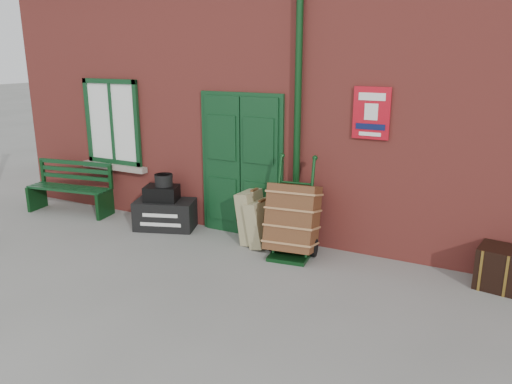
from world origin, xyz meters
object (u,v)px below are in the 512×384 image
Objects in this scene: houdini_trunk at (165,214)px; dark_trunk at (510,270)px; bench at (71,186)px; porter_trolley at (293,219)px.

houdini_trunk is 1.32× the size of dark_trunk.
bench is 1.14× the size of porter_trolley.
bench is 7.22m from dark_trunk.
porter_trolley is 2.83m from dark_trunk.
houdini_trunk is 0.68× the size of porter_trolley.
porter_trolley reaches higher than bench.
porter_trolley reaches higher than houdini_trunk.
bench reaches higher than dark_trunk.
houdini_trunk is at bearing 170.79° from porter_trolley.
dark_trunk is (7.21, 0.16, -0.22)m from bench.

